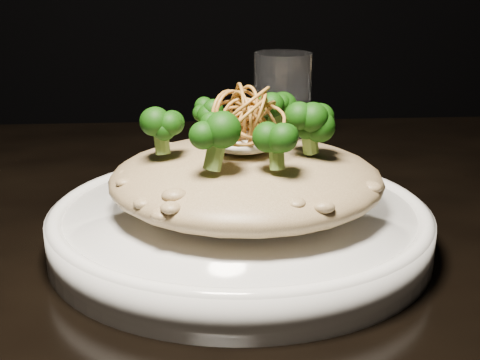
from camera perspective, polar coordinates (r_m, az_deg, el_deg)
name	(u,v)px	position (r m, az deg, el deg)	size (l,w,h in m)	color
table	(332,309)	(0.62, 7.85, -10.82)	(1.10, 0.80, 0.75)	black
plate	(240,228)	(0.53, 0.00, -4.08)	(0.30, 0.30, 0.03)	white
risotto	(246,179)	(0.52, 0.53, 0.11)	(0.21, 0.21, 0.05)	brown
broccoli	(237,122)	(0.50, -0.25, 4.95)	(0.13, 0.13, 0.05)	black
cheese	(243,140)	(0.51, 0.24, 3.40)	(0.06, 0.06, 0.02)	white
shallots	(243,109)	(0.50, 0.28, 6.06)	(0.05, 0.05, 0.03)	brown
drinking_glass	(282,104)	(0.78, 3.63, 6.52)	(0.07, 0.07, 0.12)	white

